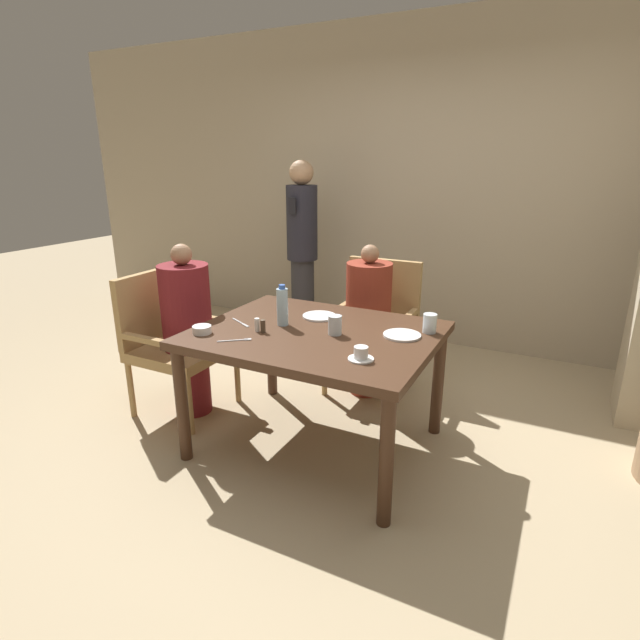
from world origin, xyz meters
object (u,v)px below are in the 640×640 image
object	(u,v)px
plate_main_left	(402,335)
chair_far_side	(375,320)
teacup_with_saucer	(361,354)
diner_in_far_chair	(368,319)
diner_in_left_chair	(188,329)
glass_tall_mid	(335,325)
bowl_small	(202,330)
glass_tall_near	(430,323)
chair_left_side	(172,337)
water_bottle	(282,306)
plate_main_right	(319,316)
standing_host	(302,247)

from	to	relation	value
plate_main_left	chair_far_side	bearing A→B (deg)	119.39
teacup_with_saucer	diner_in_far_chair	bearing A→B (deg)	109.69
diner_in_left_chair	plate_main_left	world-z (taller)	diner_in_left_chair
diner_in_left_chair	glass_tall_mid	world-z (taller)	diner_in_left_chair
bowl_small	glass_tall_near	bearing A→B (deg)	27.49
chair_left_side	chair_far_side	size ratio (longest dim) A/B	1.00
chair_left_side	glass_tall_near	size ratio (longest dim) A/B	8.76
plate_main_left	water_bottle	bearing A→B (deg)	-169.38
diner_in_left_chair	diner_in_far_chair	xyz separation A→B (m)	(0.94, 0.81, -0.03)
plate_main_right	glass_tall_near	size ratio (longest dim) A/B	1.92
diner_in_far_chair	chair_far_side	bearing A→B (deg)	90.00
chair_far_side	standing_host	xyz separation A→B (m)	(-0.97, 0.65, 0.37)
teacup_with_saucer	glass_tall_mid	bearing A→B (deg)	134.85
diner_in_left_chair	glass_tall_near	xyz separation A→B (m)	(1.52, 0.27, 0.19)
chair_left_side	diner_in_left_chair	xyz separation A→B (m)	(0.15, 0.00, 0.08)
water_bottle	chair_left_side	bearing A→B (deg)	-179.32
diner_in_far_chair	water_bottle	distance (m)	0.87
standing_host	glass_tall_mid	distance (m)	1.95
chair_far_side	glass_tall_near	distance (m)	0.94
chair_far_side	plate_main_left	xyz separation A→B (m)	(0.46, -0.82, 0.22)
chair_left_side	standing_host	xyz separation A→B (m)	(0.12, 1.61, 0.37)
teacup_with_saucer	chair_far_side	bearing A→B (deg)	107.48
teacup_with_saucer	glass_tall_mid	size ratio (longest dim) A/B	1.18
diner_in_far_chair	plate_main_right	world-z (taller)	diner_in_far_chair
plate_main_left	bowl_small	bearing A→B (deg)	-155.59
diner_in_left_chair	plate_main_left	distance (m)	1.42
glass_tall_near	chair_far_side	bearing A→B (deg)	129.89
chair_left_side	diner_in_left_chair	bearing A→B (deg)	0.00
water_bottle	glass_tall_mid	distance (m)	0.35
teacup_with_saucer	bowl_small	size ratio (longest dim) A/B	1.21
standing_host	water_bottle	size ratio (longest dim) A/B	6.82
chair_far_side	water_bottle	distance (m)	1.03
glass_tall_mid	chair_far_side	bearing A→B (deg)	97.08
chair_left_side	plate_main_right	bearing A→B (deg)	13.54
plate_main_left	plate_main_right	size ratio (longest dim) A/B	1.00
water_bottle	plate_main_left	bearing A→B (deg)	10.62
plate_main_left	teacup_with_saucer	size ratio (longest dim) A/B	1.63
plate_main_right	water_bottle	bearing A→B (deg)	-118.39
chair_far_side	teacup_with_saucer	xyz separation A→B (m)	(0.39, -1.23, 0.24)
chair_far_side	plate_main_left	distance (m)	0.97
diner_in_far_chair	teacup_with_saucer	distance (m)	1.17
standing_host	bowl_small	size ratio (longest dim) A/B	15.60
bowl_small	standing_host	bearing A→B (deg)	102.33
bowl_small	glass_tall_near	xyz separation A→B (m)	(1.13, 0.59, 0.03)
diner_in_left_chair	plate_main_left	xyz separation A→B (m)	(1.41, 0.14, 0.14)
bowl_small	chair_left_side	bearing A→B (deg)	149.59
chair_left_side	plate_main_left	distance (m)	1.58
teacup_with_saucer	glass_tall_mid	xyz separation A→B (m)	(-0.27, 0.27, 0.03)
diner_in_far_chair	glass_tall_near	distance (m)	0.82
standing_host	glass_tall_near	size ratio (longest dim) A/B	15.29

